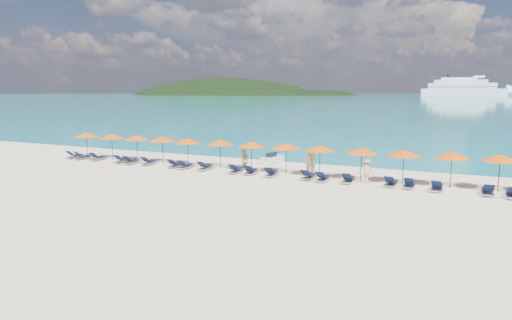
% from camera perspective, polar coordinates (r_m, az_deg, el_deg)
% --- Properties ---
extents(ground, '(1400.00, 1400.00, 0.00)m').
position_cam_1_polar(ground, '(26.87, -2.67, -3.46)').
color(ground, beige).
extents(sea, '(1600.00, 1300.00, 0.01)m').
position_cam_1_polar(sea, '(683.42, 23.86, 7.91)').
color(sea, '#1FA9B2').
rests_on(sea, ground).
extents(headland_main, '(374.00, 242.00, 126.50)m').
position_cam_1_polar(headland_main, '(645.44, -4.37, 5.25)').
color(headland_main, black).
rests_on(headland_main, ground).
extents(headland_small, '(162.00, 126.00, 85.50)m').
position_cam_1_polar(headland_small, '(606.76, 9.12, 5.20)').
color(headland_small, black).
rests_on(headland_small, ground).
extents(cruise_ship, '(116.27, 33.17, 31.98)m').
position_cam_1_polar(cruise_ship, '(591.05, 26.83, 8.44)').
color(cruise_ship, white).
rests_on(cruise_ship, ground).
extents(jetski, '(1.25, 2.48, 0.85)m').
position_cam_1_polar(jetski, '(35.21, 2.19, 0.14)').
color(jetski, silver).
rests_on(jetski, ground).
extents(beachgoer_a, '(0.83, 0.69, 1.97)m').
position_cam_1_polar(beachgoer_a, '(30.06, 7.27, -0.26)').
color(beachgoer_a, tan).
rests_on(beachgoer_a, ground).
extents(beachgoer_b, '(0.93, 0.70, 1.69)m').
position_cam_1_polar(beachgoer_b, '(31.27, -1.58, -0.07)').
color(beachgoer_b, tan).
rests_on(beachgoer_b, ground).
extents(beachgoer_c, '(1.07, 0.54, 1.61)m').
position_cam_1_polar(beachgoer_c, '(28.41, 14.52, -1.39)').
color(beachgoer_c, tan).
rests_on(beachgoer_c, ground).
extents(umbrella_0, '(2.10, 2.10, 2.28)m').
position_cam_1_polar(umbrella_0, '(41.11, -21.69, 3.15)').
color(umbrella_0, black).
rests_on(umbrella_0, ground).
extents(umbrella_1, '(2.10, 2.10, 2.28)m').
position_cam_1_polar(umbrella_1, '(39.12, -18.70, 3.04)').
color(umbrella_1, black).
rests_on(umbrella_1, ground).
extents(umbrella_2, '(2.10, 2.10, 2.28)m').
position_cam_1_polar(umbrella_2, '(37.37, -15.65, 2.92)').
color(umbrella_2, black).
rests_on(umbrella_2, ground).
extents(umbrella_3, '(2.10, 2.10, 2.28)m').
position_cam_1_polar(umbrella_3, '(35.77, -12.37, 2.78)').
color(umbrella_3, black).
rests_on(umbrella_3, ground).
extents(umbrella_4, '(2.10, 2.10, 2.28)m').
position_cam_1_polar(umbrella_4, '(34.07, -9.12, 2.56)').
color(umbrella_4, black).
rests_on(umbrella_4, ground).
extents(umbrella_5, '(2.10, 2.10, 2.28)m').
position_cam_1_polar(umbrella_5, '(32.85, -4.81, 2.40)').
color(umbrella_5, black).
rests_on(umbrella_5, ground).
extents(umbrella_6, '(2.10, 2.10, 2.28)m').
position_cam_1_polar(umbrella_6, '(31.49, -0.58, 2.14)').
color(umbrella_6, black).
rests_on(umbrella_6, ground).
extents(umbrella_7, '(2.10, 2.10, 2.28)m').
position_cam_1_polar(umbrella_7, '(30.56, 4.05, 1.91)').
color(umbrella_7, black).
rests_on(umbrella_7, ground).
extents(umbrella_8, '(2.10, 2.10, 2.28)m').
position_cam_1_polar(umbrella_8, '(29.61, 8.55, 1.59)').
color(umbrella_8, black).
rests_on(umbrella_8, ground).
extents(umbrella_9, '(2.10, 2.10, 2.28)m').
position_cam_1_polar(umbrella_9, '(28.89, 13.91, 1.24)').
color(umbrella_9, black).
rests_on(umbrella_9, ground).
extents(umbrella_10, '(2.10, 2.10, 2.28)m').
position_cam_1_polar(umbrella_10, '(28.52, 19.12, 0.90)').
color(umbrella_10, black).
rests_on(umbrella_10, ground).
extents(umbrella_11, '(2.10, 2.10, 2.28)m').
position_cam_1_polar(umbrella_11, '(28.67, 24.69, 0.61)').
color(umbrella_11, black).
rests_on(umbrella_11, ground).
extents(umbrella_12, '(2.10, 2.10, 2.28)m').
position_cam_1_polar(umbrella_12, '(28.75, 29.81, 0.25)').
color(umbrella_12, black).
rests_on(umbrella_12, ground).
extents(lounger_0, '(0.71, 1.73, 0.66)m').
position_cam_1_polar(lounger_0, '(40.97, -22.99, 0.54)').
color(lounger_0, silver).
rests_on(lounger_0, ground).
extents(lounger_1, '(0.79, 1.75, 0.66)m').
position_cam_1_polar(lounger_1, '(40.07, -22.04, 0.42)').
color(lounger_1, silver).
rests_on(lounger_1, ground).
extents(lounger_2, '(0.76, 1.75, 0.66)m').
position_cam_1_polar(lounger_2, '(39.04, -20.33, 0.30)').
color(lounger_2, silver).
rests_on(lounger_2, ground).
extents(lounger_3, '(0.78, 1.75, 0.66)m').
position_cam_1_polar(lounger_3, '(37.11, -17.46, 0.01)').
color(lounger_3, silver).
rests_on(lounger_3, ground).
extents(lounger_4, '(0.63, 1.70, 0.66)m').
position_cam_1_polar(lounger_4, '(36.25, -16.30, -0.14)').
color(lounger_4, silver).
rests_on(lounger_4, ground).
extents(lounger_5, '(0.77, 1.75, 0.66)m').
position_cam_1_polar(lounger_5, '(35.46, -14.12, -0.25)').
color(lounger_5, silver).
rests_on(lounger_5, ground).
extents(lounger_6, '(0.68, 1.72, 0.66)m').
position_cam_1_polar(lounger_6, '(33.77, -10.72, -0.59)').
color(lounger_6, silver).
rests_on(lounger_6, ground).
extents(lounger_7, '(0.66, 1.71, 0.66)m').
position_cam_1_polar(lounger_7, '(33.11, -9.36, -0.75)').
color(lounger_7, silver).
rests_on(lounger_7, ground).
extents(lounger_8, '(0.66, 1.71, 0.66)m').
position_cam_1_polar(lounger_8, '(32.35, -6.81, -0.92)').
color(lounger_8, silver).
rests_on(lounger_8, ground).
extents(lounger_9, '(0.73, 1.74, 0.66)m').
position_cam_1_polar(lounger_9, '(30.97, -2.72, -1.32)').
color(lounger_9, silver).
rests_on(lounger_9, ground).
extents(lounger_10, '(0.76, 1.74, 0.66)m').
position_cam_1_polar(lounger_10, '(30.42, -0.72, -1.50)').
color(lounger_10, silver).
rests_on(lounger_10, ground).
extents(lounger_11, '(0.74, 1.74, 0.66)m').
position_cam_1_polar(lounger_11, '(29.74, 2.06, -1.75)').
color(lounger_11, silver).
rests_on(lounger_11, ground).
extents(lounger_12, '(0.78, 1.75, 0.66)m').
position_cam_1_polar(lounger_12, '(28.95, 7.00, -2.12)').
color(lounger_12, silver).
rests_on(lounger_12, ground).
extents(lounger_13, '(0.70, 1.73, 0.66)m').
position_cam_1_polar(lounger_13, '(28.49, 8.89, -2.35)').
color(lounger_13, silver).
rests_on(lounger_13, ground).
extents(lounger_14, '(0.64, 1.71, 0.66)m').
position_cam_1_polar(lounger_14, '(28.31, 12.23, -2.52)').
color(lounger_14, silver).
rests_on(lounger_14, ground).
extents(lounger_15, '(0.78, 1.75, 0.66)m').
position_cam_1_polar(lounger_15, '(27.97, 17.55, -2.88)').
color(lounger_15, silver).
rests_on(lounger_15, ground).
extents(lounger_16, '(0.63, 1.70, 0.66)m').
position_cam_1_polar(lounger_16, '(27.89, 19.77, -3.03)').
color(lounger_16, silver).
rests_on(lounger_16, ground).
extents(lounger_17, '(0.70, 1.73, 0.66)m').
position_cam_1_polar(lounger_17, '(27.63, 22.97, -3.33)').
color(lounger_17, silver).
rests_on(lounger_17, ground).
extents(lounger_18, '(0.65, 1.71, 0.66)m').
position_cam_1_polar(lounger_18, '(27.83, 28.50, -3.64)').
color(lounger_18, silver).
rests_on(lounger_18, ground).
extents(lounger_19, '(0.65, 1.71, 0.66)m').
position_cam_1_polar(lounger_19, '(27.78, 30.99, -3.86)').
color(lounger_19, silver).
rests_on(lounger_19, ground).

